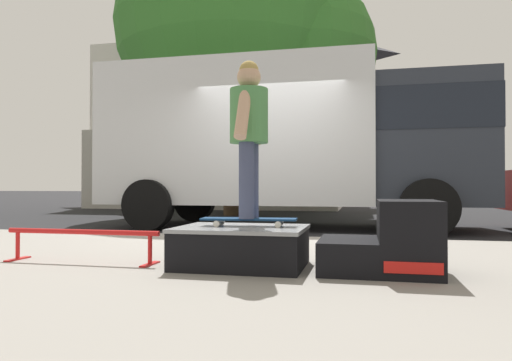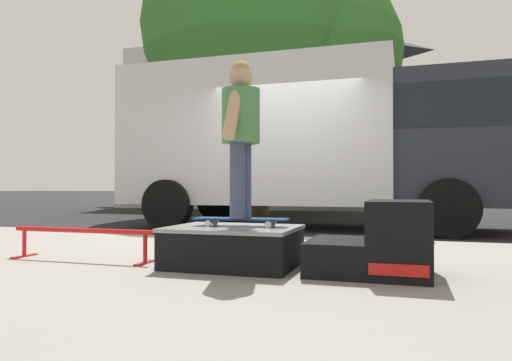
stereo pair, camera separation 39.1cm
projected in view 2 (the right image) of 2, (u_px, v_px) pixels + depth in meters
ground_plane at (268, 240)px, 6.79m from camera, size 140.00×140.00×0.00m
sidewalk_slab at (168, 272)px, 3.94m from camera, size 50.00×5.00×0.12m
skate_box at (233, 245)px, 3.84m from camera, size 1.03×0.79×0.33m
kicker_ramp at (380, 244)px, 3.49m from camera, size 0.88×0.72×0.55m
grind_rail at (82, 236)px, 4.18m from camera, size 1.44×0.28×0.28m
skateboard at (241, 219)px, 3.86m from camera, size 0.79×0.26×0.07m
skater_kid at (241, 126)px, 3.87m from camera, size 0.31×0.67×1.29m
box_truck at (310, 138)px, 8.86m from camera, size 6.91×2.63×3.05m
street_tree_main at (272, 35)px, 12.71m from camera, size 6.95×6.32×8.22m
house_behind at (265, 105)px, 19.84m from camera, size 9.54×8.23×8.40m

